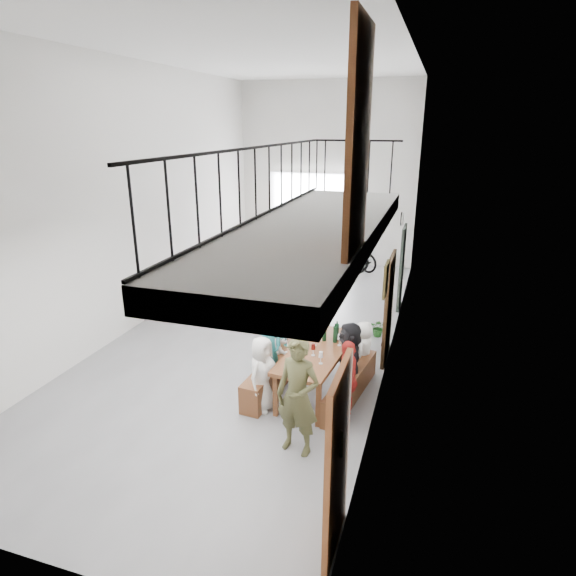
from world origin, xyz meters
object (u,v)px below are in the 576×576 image
(side_bench, at_px, (177,298))
(oak_barrel, at_px, (237,254))
(serving_counter, at_px, (270,247))
(tasting_table, at_px, (317,355))
(bicycle_near, at_px, (353,254))
(bench_inner, at_px, (276,372))
(host_standing, at_px, (298,396))

(side_bench, xyz_separation_m, oak_barrel, (0.20, 3.31, 0.30))
(side_bench, bearing_deg, serving_counter, 81.03)
(side_bench, height_order, oak_barrel, oak_barrel)
(side_bench, distance_m, oak_barrel, 3.33)
(side_bench, bearing_deg, tasting_table, -34.03)
(oak_barrel, distance_m, bicycle_near, 3.54)
(bench_inner, relative_size, side_bench, 1.38)
(tasting_table, relative_size, host_standing, 1.24)
(serving_counter, bearing_deg, side_bench, -95.46)
(tasting_table, distance_m, bench_inner, 0.87)
(bench_inner, relative_size, oak_barrel, 2.03)
(oak_barrel, height_order, bicycle_near, oak_barrel)
(bench_inner, distance_m, side_bench, 4.53)
(host_standing, xyz_separation_m, bicycle_near, (-0.84, 8.86, -0.38))
(side_bench, height_order, serving_counter, serving_counter)
(serving_counter, height_order, bicycle_near, bicycle_near)
(bench_inner, xyz_separation_m, host_standing, (0.85, -1.55, 0.60))
(tasting_table, xyz_separation_m, bicycle_near, (-0.73, 7.36, -0.24))
(tasting_table, distance_m, oak_barrel, 7.41)
(bench_inner, height_order, serving_counter, serving_counter)
(side_bench, bearing_deg, bench_inner, -38.75)
(tasting_table, height_order, bicycle_near, bicycle_near)
(side_bench, distance_m, host_standing, 6.23)
(host_standing, bearing_deg, side_bench, 146.04)
(tasting_table, distance_m, host_standing, 1.52)
(oak_barrel, bearing_deg, bench_inner, -61.53)
(side_bench, xyz_separation_m, host_standing, (4.38, -4.38, 0.63))
(oak_barrel, xyz_separation_m, host_standing, (4.18, -7.70, 0.33))
(host_standing, bearing_deg, serving_counter, 122.73)
(bench_inner, xyz_separation_m, side_bench, (-3.53, 2.84, -0.03))
(tasting_table, xyz_separation_m, side_bench, (-4.26, 2.88, -0.50))
(bench_inner, relative_size, bicycle_near, 1.17)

